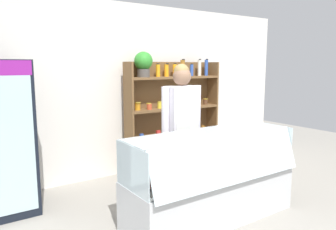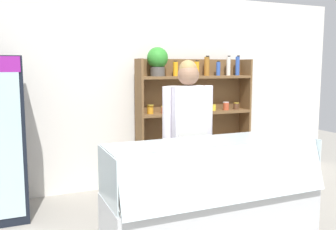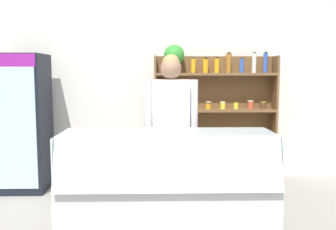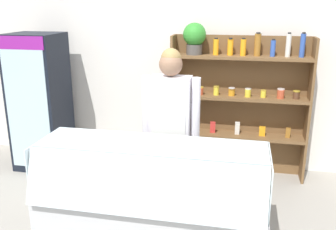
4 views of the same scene
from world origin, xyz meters
TOP-DOWN VIEW (x-y plane):
  - back_wall at (0.00, 2.18)m, footprint 6.80×0.10m
  - drinks_fridge at (-1.82, 1.60)m, footprint 0.65×0.62m
  - shelving_unit at (0.71, 1.88)m, footprint 1.70×0.29m
  - deli_display_case at (0.08, 0.11)m, footprint 2.02×0.73m
  - shop_clerk at (0.13, 0.74)m, footprint 0.59×0.25m

SIDE VIEW (x-z plane):
  - deli_display_case at x=0.08m, z-range -0.19..0.82m
  - drinks_fridge at x=-1.82m, z-range 0.00..1.81m
  - shop_clerk at x=0.13m, z-range 0.17..1.93m
  - shelving_unit at x=0.71m, z-range 0.13..2.08m
  - back_wall at x=0.00m, z-range 0.00..2.70m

